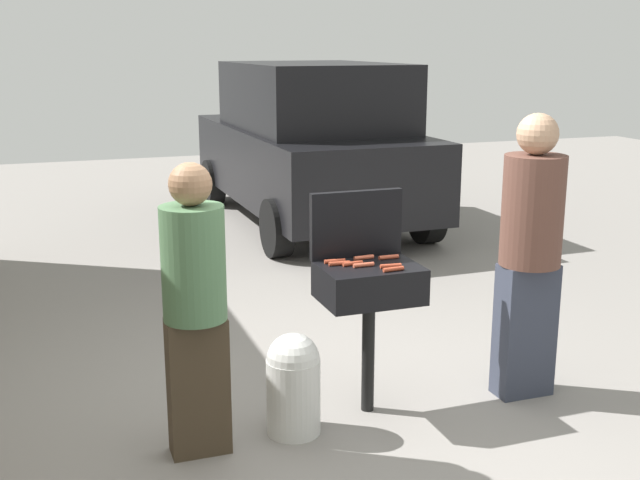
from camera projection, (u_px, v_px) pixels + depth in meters
The scene contains 15 objects.
ground_plane at pixel (337, 418), 4.90m from camera, with size 24.00×24.00×0.00m, color gray.
bbq_grill at pixel (369, 288), 4.82m from camera, with size 0.60×0.44×0.95m.
grill_lid_open at pixel (356, 224), 4.94m from camera, with size 0.60×0.05×0.42m, color black.
hot_dog_0 at pixel (364, 257), 4.92m from camera, with size 0.03×0.03×0.13m, color #C6593D.
hot_dog_1 at pixel (389, 257), 4.93m from camera, with size 0.03×0.03×0.13m, color #B74C33.
hot_dog_2 at pixel (364, 265), 4.75m from camera, with size 0.03×0.03×0.13m, color #C6593D.
hot_dog_3 at pixel (335, 261), 4.83m from camera, with size 0.03×0.03×0.13m, color #AD4228.
hot_dog_4 at pixel (391, 266), 4.73m from camera, with size 0.03×0.03×0.13m, color #AD4228.
hot_dog_5 at pixel (353, 263), 4.78m from camera, with size 0.03×0.03×0.13m, color #AD4228.
hot_dog_6 at pixel (339, 263), 4.79m from camera, with size 0.03×0.03×0.13m, color #AD4228.
hot_dog_7 at pixel (393, 269), 4.66m from camera, with size 0.03×0.03×0.13m, color #AD4228.
propane_tank at pixel (293, 382), 4.65m from camera, with size 0.32×0.32×0.62m.
person_left at pixel (195, 301), 4.29m from camera, with size 0.35×0.35×1.65m.
person_right at pixel (530, 247), 5.01m from camera, with size 0.39×0.39×1.84m.
parked_minivan at pixel (310, 143), 10.00m from camera, with size 2.07×4.42×2.02m.
Camera 1 is at (-1.60, -4.20, 2.25)m, focal length 44.51 mm.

